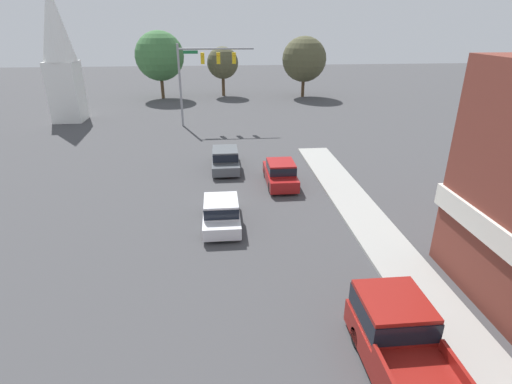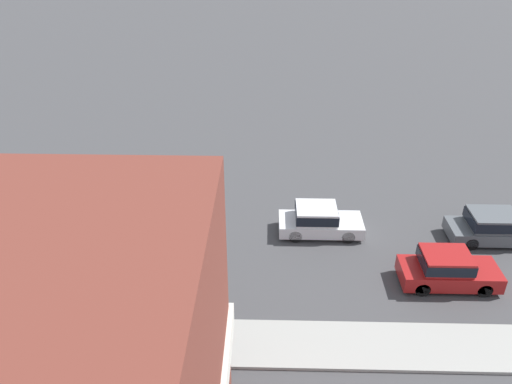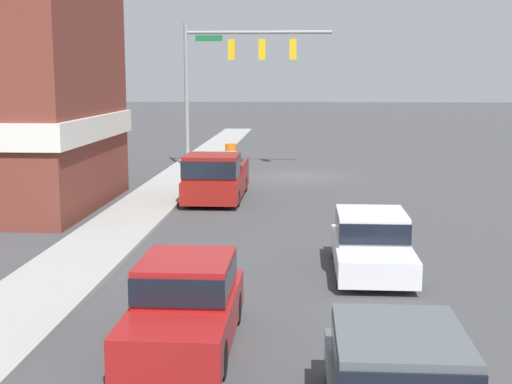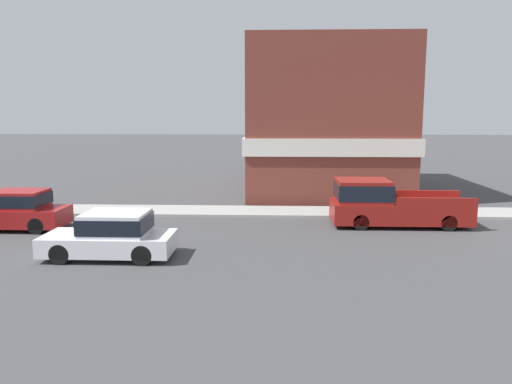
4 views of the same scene
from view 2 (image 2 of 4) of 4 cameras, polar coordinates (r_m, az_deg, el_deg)
car_lead at (r=25.66m, az=7.16°, el=-3.15°), size 1.88×4.26×1.54m
car_second_ahead at (r=27.62m, az=25.59°, el=-3.56°), size 1.91×4.71×1.56m
car_oncoming at (r=23.68m, az=21.03°, el=-8.17°), size 1.81×4.28×1.63m
pickup_truck_parked at (r=22.44m, az=-18.49°, el=-9.56°), size 2.15×5.74×1.98m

